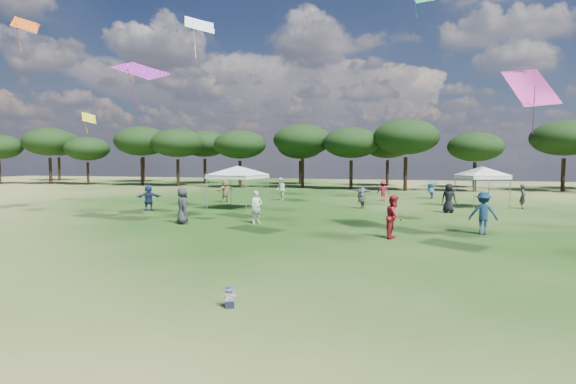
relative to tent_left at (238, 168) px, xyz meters
name	(u,v)px	position (x,y,z in m)	size (l,w,h in m)	color
ground	(163,333)	(7.13, -22.25, -2.80)	(140.00, 140.00, 0.00)	#224615
tree_line	(399,141)	(9.52, 25.16, 2.63)	(108.78, 17.63, 7.77)	black
tent_left	(238,168)	(0.00, 0.00, 0.00)	(6.36, 6.36, 3.22)	gray
tent_right	(482,168)	(16.09, 5.37, -0.06)	(5.17, 5.17, 3.17)	gray
toddler	(230,298)	(7.76, -20.34, -2.58)	(0.38, 0.41, 0.50)	black
festival_crowd	(348,197)	(7.39, 0.74, -1.91)	(27.86, 23.22, 1.93)	navy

